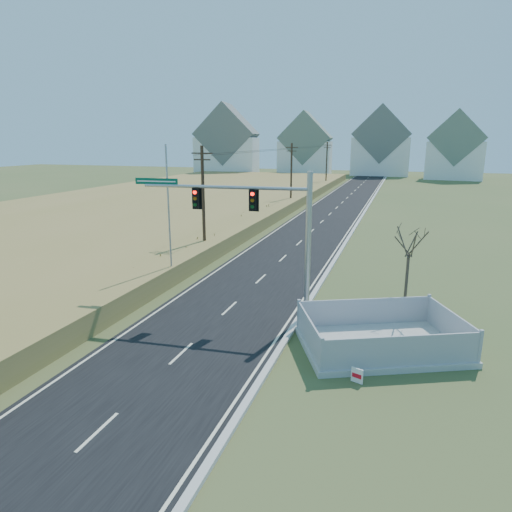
# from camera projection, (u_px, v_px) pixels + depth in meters

# --- Properties ---
(ground) EXTENTS (260.00, 260.00, 0.00)m
(ground) POSITION_uv_depth(u_px,v_px,m) (200.00, 337.00, 22.49)
(ground) COLOR #425328
(ground) RESTS_ON ground
(road) EXTENTS (8.00, 180.00, 0.06)m
(road) POSITION_uv_depth(u_px,v_px,m) (341.00, 204.00, 68.53)
(road) COLOR black
(road) RESTS_ON ground
(curb) EXTENTS (0.30, 180.00, 0.18)m
(curb) POSITION_uv_depth(u_px,v_px,m) (369.00, 205.00, 67.27)
(curb) COLOR #B2AFA8
(curb) RESTS_ON ground
(reed_marsh) EXTENTS (38.00, 110.00, 1.30)m
(reed_marsh) POSITION_uv_depth(u_px,v_px,m) (166.00, 202.00, 66.38)
(reed_marsh) COLOR olive
(reed_marsh) RESTS_ON ground
(utility_pole_near) EXTENTS (1.80, 0.26, 9.00)m
(utility_pole_near) POSITION_uv_depth(u_px,v_px,m) (203.00, 200.00, 37.09)
(utility_pole_near) COLOR #422D1E
(utility_pole_near) RESTS_ON ground
(utility_pole_mid) EXTENTS (1.80, 0.26, 9.00)m
(utility_pole_mid) POSITION_uv_depth(u_px,v_px,m) (291.00, 174.00, 64.73)
(utility_pole_mid) COLOR #422D1E
(utility_pole_mid) RESTS_ON ground
(utility_pole_far) EXTENTS (1.80, 0.26, 9.00)m
(utility_pole_far) POSITION_uv_depth(u_px,v_px,m) (327.00, 164.00, 92.36)
(utility_pole_far) COLOR #422D1E
(utility_pole_far) RESTS_ON ground
(condo_nw) EXTENTS (17.69, 13.38, 19.05)m
(condo_nw) POSITION_uv_depth(u_px,v_px,m) (227.00, 146.00, 124.10)
(condo_nw) COLOR white
(condo_nw) RESTS_ON ground
(condo_nnw) EXTENTS (14.93, 11.17, 17.03)m
(condo_nnw) POSITION_uv_depth(u_px,v_px,m) (305.00, 149.00, 125.65)
(condo_nnw) COLOR white
(condo_nnw) RESTS_ON ground
(condo_n) EXTENTS (15.27, 10.20, 18.54)m
(condo_n) POSITION_uv_depth(u_px,v_px,m) (381.00, 147.00, 123.16)
(condo_n) COLOR white
(condo_n) RESTS_ON ground
(condo_ne) EXTENTS (14.12, 10.51, 16.52)m
(condo_ne) POSITION_uv_depth(u_px,v_px,m) (456.00, 151.00, 110.57)
(condo_ne) COLOR white
(condo_ne) RESTS_ON ground
(traffic_signal_mast) EXTENTS (9.94, 1.12, 7.92)m
(traffic_signal_mast) POSITION_uv_depth(u_px,v_px,m) (272.00, 231.00, 23.94)
(traffic_signal_mast) COLOR #9EA0A5
(traffic_signal_mast) RESTS_ON ground
(fence_enclosure) EXTENTS (8.50, 7.38, 1.64)m
(fence_enclosure) POSITION_uv_depth(u_px,v_px,m) (380.00, 342.00, 21.19)
(fence_enclosure) COLOR #B7B5AD
(fence_enclosure) RESTS_ON ground
(open_sign) EXTENTS (0.49, 0.22, 0.62)m
(open_sign) POSITION_uv_depth(u_px,v_px,m) (357.00, 376.00, 18.15)
(open_sign) COLOR white
(open_sign) RESTS_ON ground
(flagpole) EXTENTS (0.41, 0.41, 9.19)m
(flagpole) POSITION_uv_depth(u_px,v_px,m) (170.00, 231.00, 29.61)
(flagpole) COLOR #B7B5AD
(flagpole) RESTS_ON ground
(bare_tree) EXTENTS (2.00, 2.00, 5.31)m
(bare_tree) POSITION_uv_depth(u_px,v_px,m) (410.00, 240.00, 24.13)
(bare_tree) COLOR #4C3F33
(bare_tree) RESTS_ON ground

